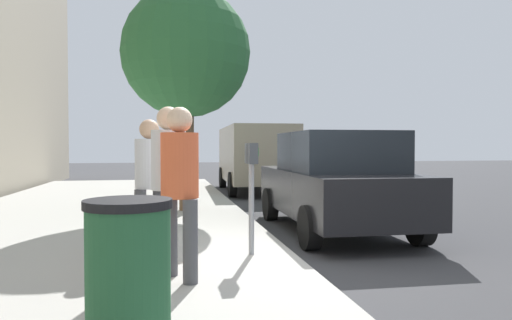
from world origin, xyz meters
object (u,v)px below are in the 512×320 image
at_px(parked_sedan_near, 335,181).
at_px(traffic_signal, 191,112).
at_px(trash_bin, 128,274).
at_px(pedestrian_bystander, 180,178).
at_px(parked_van_far, 255,154).
at_px(pedestrian_at_meter, 169,171).
at_px(parking_meter, 251,174).
at_px(parking_officer, 149,174).
at_px(street_tree, 186,54).

height_order(parked_sedan_near, traffic_signal, traffic_signal).
bearing_deg(traffic_signal, trash_bin, 174.76).
distance_m(pedestrian_bystander, parked_van_far, 11.05).
relative_size(pedestrian_at_meter, parked_van_far, 0.35).
bearing_deg(trash_bin, parking_meter, -27.11).
height_order(parking_officer, traffic_signal, traffic_signal).
height_order(parking_meter, trash_bin, parking_meter).
relative_size(street_tree, trash_bin, 4.70).
relative_size(traffic_signal, trash_bin, 3.56).
distance_m(parked_sedan_near, trash_bin, 5.67).
relative_size(pedestrian_bystander, parked_van_far, 0.34).
height_order(pedestrian_at_meter, traffic_signal, traffic_signal).
bearing_deg(pedestrian_bystander, parked_sedan_near, 17.47).
height_order(parking_meter, street_tree, street_tree).
xyz_separation_m(parking_meter, parked_van_far, (9.72, -1.90, 0.09)).
distance_m(parked_van_far, street_tree, 6.34).
relative_size(parked_sedan_near, trash_bin, 4.39).
xyz_separation_m(pedestrian_bystander, parked_sedan_near, (3.06, -2.83, -0.30)).
relative_size(parking_officer, trash_bin, 1.70).
xyz_separation_m(parking_meter, street_tree, (4.35, 0.62, 2.33)).
xyz_separation_m(street_tree, trash_bin, (-6.91, 0.69, -2.84)).
relative_size(pedestrian_bystander, parking_officer, 1.03).
bearing_deg(traffic_signal, parking_officer, 173.07).
relative_size(parking_officer, parked_sedan_near, 0.39).
height_order(pedestrian_at_meter, parked_sedan_near, pedestrian_at_meter).
xyz_separation_m(pedestrian_bystander, parked_van_far, (10.69, -2.83, 0.06)).
distance_m(parking_meter, parked_sedan_near, 2.84).
height_order(pedestrian_bystander, parked_van_far, parked_van_far).
relative_size(parking_meter, pedestrian_bystander, 0.80).
distance_m(street_tree, traffic_signal, 4.17).
bearing_deg(pedestrian_bystander, traffic_signal, 56.43).
bearing_deg(pedestrian_at_meter, parking_meter, 12.34).
relative_size(pedestrian_bystander, traffic_signal, 0.49).
relative_size(pedestrian_at_meter, street_tree, 0.38).
height_order(parking_officer, parked_van_far, parked_van_far).
bearing_deg(parked_sedan_near, street_tree, 48.25).
bearing_deg(traffic_signal, street_tree, 175.58).
bearing_deg(trash_bin, parking_officer, -0.78).
xyz_separation_m(pedestrian_at_meter, parking_officer, (0.79, 0.24, -0.08)).
relative_size(parking_officer, parked_van_far, 0.33).
bearing_deg(pedestrian_bystander, parked_van_far, 45.37).
relative_size(pedestrian_at_meter, trash_bin, 1.81).
bearing_deg(pedestrian_at_meter, parked_van_far, 68.33).
height_order(street_tree, trash_bin, street_tree).
height_order(parking_meter, parked_sedan_near, parked_sedan_near).
xyz_separation_m(pedestrian_bystander, parking_officer, (1.43, 0.35, -0.04)).
height_order(pedestrian_at_meter, parking_officer, pedestrian_at_meter).
bearing_deg(parked_sedan_near, pedestrian_bystander, 137.29).
xyz_separation_m(street_tree, traffic_signal, (4.06, -0.31, -0.92)).
relative_size(parked_van_far, trash_bin, 5.21).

